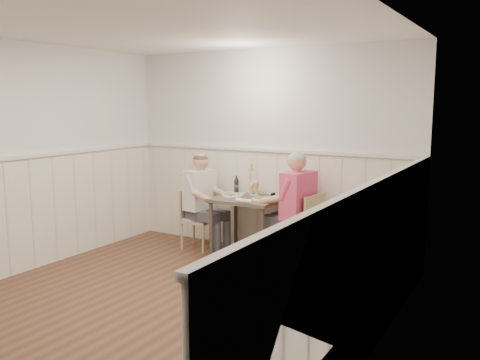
{
  "coord_description": "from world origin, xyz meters",
  "views": [
    {
      "loc": [
        2.98,
        -3.58,
        1.91
      ],
      "look_at": [
        -0.06,
        1.64,
        1.0
      ],
      "focal_mm": 38.0,
      "sensor_mm": 36.0,
      "label": 1
    }
  ],
  "objects_px": {
    "chair_left": "(195,217)",
    "diner_cream": "(202,209)",
    "man_in_pink": "(295,218)",
    "grass_vase": "(250,179)",
    "beer_bottle": "(236,185)",
    "chair_right": "(305,227)",
    "dining_table": "(248,206)"
  },
  "relations": [
    {
      "from": "chair_left",
      "to": "grass_vase",
      "type": "height_order",
      "value": "grass_vase"
    },
    {
      "from": "beer_bottle",
      "to": "grass_vase",
      "type": "relative_size",
      "value": 0.53
    },
    {
      "from": "chair_right",
      "to": "diner_cream",
      "type": "bearing_deg",
      "value": -178.35
    },
    {
      "from": "chair_right",
      "to": "grass_vase",
      "type": "distance_m",
      "value": 1.04
    },
    {
      "from": "beer_bottle",
      "to": "grass_vase",
      "type": "height_order",
      "value": "grass_vase"
    },
    {
      "from": "dining_table",
      "to": "chair_right",
      "type": "height_order",
      "value": "chair_right"
    },
    {
      "from": "chair_left",
      "to": "diner_cream",
      "type": "relative_size",
      "value": 0.61
    },
    {
      "from": "man_in_pink",
      "to": "diner_cream",
      "type": "bearing_deg",
      "value": 179.87
    },
    {
      "from": "chair_left",
      "to": "diner_cream",
      "type": "height_order",
      "value": "diner_cream"
    },
    {
      "from": "chair_right",
      "to": "man_in_pink",
      "type": "height_order",
      "value": "man_in_pink"
    },
    {
      "from": "man_in_pink",
      "to": "grass_vase",
      "type": "xyz_separation_m",
      "value": [
        -0.79,
        0.31,
        0.36
      ]
    },
    {
      "from": "chair_right",
      "to": "diner_cream",
      "type": "height_order",
      "value": "diner_cream"
    },
    {
      "from": "dining_table",
      "to": "chair_left",
      "type": "relative_size",
      "value": 1.04
    },
    {
      "from": "chair_right",
      "to": "grass_vase",
      "type": "relative_size",
      "value": 2.08
    },
    {
      "from": "chair_left",
      "to": "man_in_pink",
      "type": "xyz_separation_m",
      "value": [
        1.45,
        -0.01,
        0.15
      ]
    },
    {
      "from": "chair_left",
      "to": "man_in_pink",
      "type": "distance_m",
      "value": 1.46
    },
    {
      "from": "diner_cream",
      "to": "man_in_pink",
      "type": "bearing_deg",
      "value": -0.13
    },
    {
      "from": "chair_left",
      "to": "grass_vase",
      "type": "distance_m",
      "value": 0.89
    },
    {
      "from": "chair_right",
      "to": "chair_left",
      "type": "bearing_deg",
      "value": -178.57
    },
    {
      "from": "chair_left",
      "to": "dining_table",
      "type": "bearing_deg",
      "value": 2.75
    },
    {
      "from": "diner_cream",
      "to": "grass_vase",
      "type": "distance_m",
      "value": 0.74
    },
    {
      "from": "dining_table",
      "to": "grass_vase",
      "type": "distance_m",
      "value": 0.42
    },
    {
      "from": "dining_table",
      "to": "beer_bottle",
      "type": "bearing_deg",
      "value": 141.49
    },
    {
      "from": "chair_right",
      "to": "chair_left",
      "type": "xyz_separation_m",
      "value": [
        -1.56,
        -0.04,
        -0.05
      ]
    },
    {
      "from": "dining_table",
      "to": "grass_vase",
      "type": "bearing_deg",
      "value": 115.37
    },
    {
      "from": "chair_right",
      "to": "diner_cream",
      "type": "distance_m",
      "value": 1.44
    },
    {
      "from": "diner_cream",
      "to": "chair_left",
      "type": "bearing_deg",
      "value": 178.61
    },
    {
      "from": "beer_bottle",
      "to": "grass_vase",
      "type": "bearing_deg",
      "value": 4.66
    },
    {
      "from": "chair_right",
      "to": "chair_left",
      "type": "distance_m",
      "value": 1.56
    },
    {
      "from": "dining_table",
      "to": "chair_left",
      "type": "distance_m",
      "value": 0.82
    },
    {
      "from": "diner_cream",
      "to": "grass_vase",
      "type": "relative_size",
      "value": 3.1
    },
    {
      "from": "dining_table",
      "to": "man_in_pink",
      "type": "relative_size",
      "value": 0.59
    }
  ]
}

